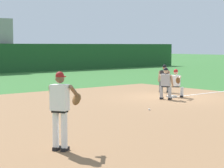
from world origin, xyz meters
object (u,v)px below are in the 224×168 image
Objects in this scene: baseball at (149,109)px; first_base_bag at (172,96)px; umpire at (164,77)px; baserunner at (166,82)px; first_baseman at (176,82)px; pitcher at (61,106)px.

first_base_bag is at bearing 31.15° from baseball.
umpire is (5.12, 4.02, 0.76)m from baseball.
baseball is (-3.74, -2.26, -0.01)m from first_base_bag.
baserunner is (2.92, 1.89, 0.76)m from baseball.
baserunner is at bearing -135.82° from umpire.
first_base_bag is at bearing 160.34° from first_baseman.
baseball is at bearing -147.17° from baserunner.
pitcher is (-9.81, -5.44, 1.01)m from first_base_bag.
umpire reaches higher than baseball.
first_base_bag reaches higher than baseball.
baseball is at bearing -150.99° from first_baseman.
first_base_bag is 0.26× the size of baserunner.
first_baseman reaches higher than first_base_bag.
pitcher is (-6.07, -3.18, 1.02)m from baseball.
baseball is 3.56m from baserunner.
baserunner reaches higher than first_baseman.
baserunner is at bearing -155.34° from first_base_bag.
pitcher is 1.39× the size of first_baseman.
first_base_bag is 11.27m from pitcher.
first_base_bag is 4.37m from baseball.
umpire is at bearing 51.94° from first_base_bag.
first_baseman is 2.18m from umpire.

